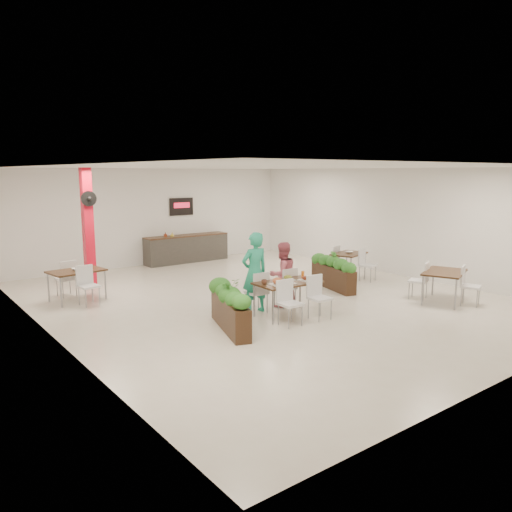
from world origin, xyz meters
The scene contains 12 objects.
ground centered at (0.00, 0.00, 0.00)m, with size 12.00×12.00×0.00m, color beige.
room_shell centered at (0.00, 0.00, 2.01)m, with size 10.10×12.10×3.22m.
red_column centered at (-3.00, 3.79, 1.64)m, with size 0.40×0.41×3.20m.
service_counter centered at (1.00, 5.65, 0.49)m, with size 3.00×0.64×2.20m.
main_table centered at (-0.54, -1.44, 0.64)m, with size 1.44×1.67×0.92m.
diner_man centered at (-0.93, -0.79, 0.90)m, with size 0.65×0.43×1.79m, color #26A57E.
diner_woman centered at (-0.13, -0.79, 0.75)m, with size 0.73×0.57×1.50m, color #CF5C6E.
planter_left centered at (-2.08, -1.50, 0.52)m, with size 0.92×1.90×1.04m.
planter_right centered at (2.12, -0.23, 0.50)m, with size 0.80×1.87×1.00m.
side_table_a centered at (-3.74, 2.62, 0.63)m, with size 1.33×1.66×0.92m.
side_table_b centered at (3.43, 0.40, 0.62)m, with size 1.24×1.67×0.92m.
side_table_c centered at (3.20, -2.84, 0.63)m, with size 1.50×1.66×0.92m.
Camera 1 is at (-7.42, -9.37, 3.09)m, focal length 35.00 mm.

